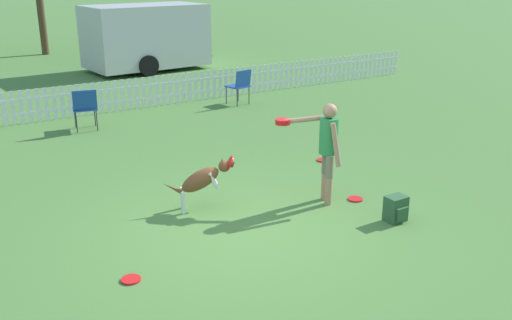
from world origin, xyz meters
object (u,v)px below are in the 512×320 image
Objects in this scene: folding_chair_center at (85,106)px; equipment_trailer at (146,36)px; frisbee_near_handler at (355,199)px; leaping_dog at (203,179)px; handler_person at (326,142)px; folding_chair_blue_left at (240,84)px; backpack_on_grass at (396,209)px; frisbee_near_dog at (131,279)px; frisbee_midfield at (323,160)px.

equipment_trailer is (4.05, 6.49, 0.61)m from folding_chair_center.
leaping_dog is at bearing 156.77° from frisbee_near_handler.
folding_chair_blue_left is (2.23, 6.22, -0.40)m from handler_person.
backpack_on_grass is 7.54m from folding_chair_blue_left.
frisbee_near_dog and frisbee_midfield have the same top height.
leaping_dog is 12.33m from equipment_trailer.
backpack_on_grass is 0.40× the size of folding_chair_center.
leaping_dog reaches higher than frisbee_midfield.
leaping_dog reaches higher than frisbee_near_dog.
folding_chair_blue_left is 6.22m from equipment_trailer.
frisbee_near_handler is at bearing 122.46° from folding_chair_center.
leaping_dog is at bearing 103.58° from folding_chair_center.
equipment_trailer reaches higher than backpack_on_grass.
folding_chair_center is (-4.10, -0.31, 0.00)m from folding_chair_blue_left.
folding_chair_blue_left is (1.81, 7.31, 0.37)m from backpack_on_grass.
backpack_on_grass reaches higher than frisbee_midfield.
handler_person is at bearing 155.25° from frisbee_near_handler.
frisbee_midfield is (2.90, 0.80, -0.47)m from leaping_dog.
folding_chair_center is (-1.87, 5.91, -0.40)m from handler_person.
frisbee_midfield is 0.05× the size of equipment_trailer.
equipment_trailer is (3.87, 11.69, 0.68)m from leaping_dog.
equipment_trailer is at bearing 82.22° from frisbee_near_handler.
frisbee_near_handler is 6.57m from folding_chair_center.
backpack_on_grass is (-0.79, -2.61, 0.17)m from frisbee_midfield.
leaping_dog reaches higher than backpack_on_grass.
backpack_on_grass is 0.08× the size of equipment_trailer.
backpack_on_grass is 0.40× the size of folding_chair_blue_left.
equipment_trailer reaches higher than frisbee_near_dog.
frisbee_midfield is at bearing -99.55° from equipment_trailer.
frisbee_near_handler is 0.25× the size of folding_chair_blue_left.
frisbee_near_handler is 6.69m from folding_chair_blue_left.
equipment_trailer is at bearing 67.10° from frisbee_near_dog.
leaping_dog is at bearing 139.45° from backpack_on_grass.
frisbee_midfield is (0.75, 1.73, 0.00)m from frisbee_near_handler.
folding_chair_blue_left is (5.55, 6.85, 0.54)m from frisbee_near_dog.
frisbee_near_handler is 0.90m from backpack_on_grass.
folding_chair_blue_left is at bearing 3.40° from handler_person.
backpack_on_grass is at bearing -106.90° from frisbee_midfield.
leaping_dog is 2.17m from frisbee_near_dog.
frisbee_near_dog is (-3.32, -0.64, -0.94)m from handler_person.
handler_person is 1.89m from leaping_dog.
frisbee_near_dog is at bearing -173.63° from frisbee_near_handler.
handler_person reaches higher than backpack_on_grass.
folding_chair_blue_left is (1.77, 6.43, 0.54)m from frisbee_near_handler.
handler_person is at bearing -104.44° from equipment_trailer.
handler_person is 6.73× the size of frisbee_near_handler.
frisbee_midfield is at bearing 136.66° from folding_chair_center.
leaping_dog is 2.77× the size of backpack_on_grass.
frisbee_near_handler and frisbee_midfield have the same top height.
frisbee_midfield is at bearing 128.65° from leaping_dog.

